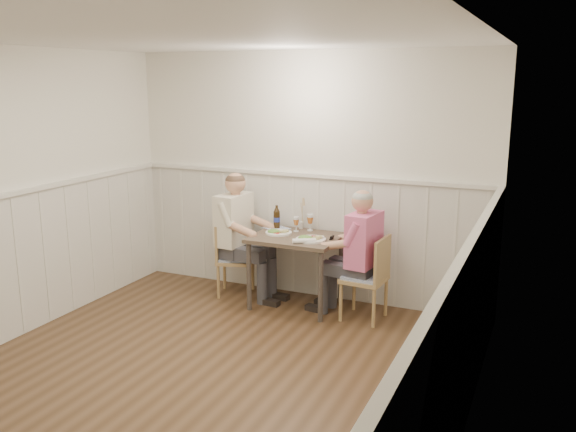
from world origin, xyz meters
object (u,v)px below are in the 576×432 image
object	(u,v)px
dining_table	(296,246)
man_in_pink	(360,264)
chair_left	(231,256)
chair_right	(369,275)
beer_bottle	(277,218)
diner_cream	(237,244)
grass_vase	(301,214)

from	to	relation	value
dining_table	man_in_pink	bearing A→B (deg)	-2.72
chair_left	man_in_pink	xyz separation A→B (m)	(1.48, -0.08, 0.11)
chair_right	beer_bottle	world-z (taller)	beer_bottle
chair_left	diner_cream	bearing A→B (deg)	-0.24
dining_table	diner_cream	xyz separation A→B (m)	(-0.70, 0.05, -0.07)
diner_cream	grass_vase	bearing A→B (deg)	22.75
dining_table	chair_right	size ratio (longest dim) A/B	1.04
beer_bottle	chair_right	bearing A→B (deg)	-13.77
chair_right	diner_cream	distance (m)	1.51
chair_left	chair_right	bearing A→B (deg)	-3.58
grass_vase	beer_bottle	bearing A→B (deg)	-159.68
chair_left	grass_vase	bearing A→B (deg)	20.33
chair_right	dining_table	bearing A→B (deg)	176.14
dining_table	man_in_pink	distance (m)	0.70
chair_right	grass_vase	bearing A→B (deg)	157.30
man_in_pink	diner_cream	distance (m)	1.40
diner_cream	dining_table	bearing A→B (deg)	-3.66
man_in_pink	beer_bottle	size ratio (longest dim) A/B	5.21
diner_cream	beer_bottle	size ratio (longest dim) A/B	5.48
chair_left	beer_bottle	world-z (taller)	beer_bottle
grass_vase	chair_right	bearing A→B (deg)	-22.70
man_in_pink	grass_vase	xyz separation A→B (m)	(-0.76, 0.34, 0.36)
man_in_pink	diner_cream	world-z (taller)	diner_cream
dining_table	man_in_pink	size ratio (longest dim) A/B	0.67
man_in_pink	chair_right	bearing A→B (deg)	-11.07
chair_left	man_in_pink	bearing A→B (deg)	-3.03
dining_table	chair_left	distance (m)	0.82
man_in_pink	dining_table	bearing A→B (deg)	177.28
chair_left	man_in_pink	world-z (taller)	man_in_pink
dining_table	diner_cream	distance (m)	0.71
chair_left	diner_cream	distance (m)	0.16
chair_right	beer_bottle	size ratio (longest dim) A/B	3.36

